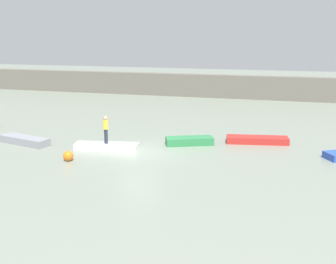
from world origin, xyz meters
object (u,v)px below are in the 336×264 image
Objects in this scene: rowboat_white at (106,146)px; rowboat_red at (257,140)px; rowboat_grey at (25,140)px; mooring_buoy at (68,156)px; rowboat_green at (189,141)px; person_yellow_shirt at (106,128)px.

rowboat_red is at bearing 15.10° from rowboat_white.
rowboat_grey is 5.17m from mooring_buoy.
rowboat_grey is 15.19m from rowboat_red.
rowboat_green is 5.46m from person_yellow_shirt.
rowboat_grey is at bearing 173.13° from rowboat_white.
rowboat_grey is 0.92× the size of rowboat_red.
person_yellow_shirt is at bearing 68.07° from mooring_buoy.
rowboat_white is (5.64, 0.26, -0.05)m from rowboat_grey.
mooring_buoy is at bearing -111.93° from person_yellow_shirt.
rowboat_grey reaches higher than rowboat_red.
rowboat_green is at bearing -169.15° from rowboat_red.
person_yellow_shirt is 3.15m from mooring_buoy.
rowboat_green is at bearing 28.22° from person_yellow_shirt.
rowboat_white is at bearing -164.89° from rowboat_red.
rowboat_grey reaches higher than rowboat_white.
rowboat_green reaches higher than rowboat_red.
mooring_buoy is (-5.82, -5.28, 0.05)m from rowboat_green.
person_yellow_shirt reaches higher than rowboat_red.
rowboat_red reaches higher than rowboat_white.
rowboat_red is at bearing 24.64° from person_yellow_shirt.
rowboat_red is 2.29× the size of person_yellow_shirt.
rowboat_grey and rowboat_green have the same top height.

